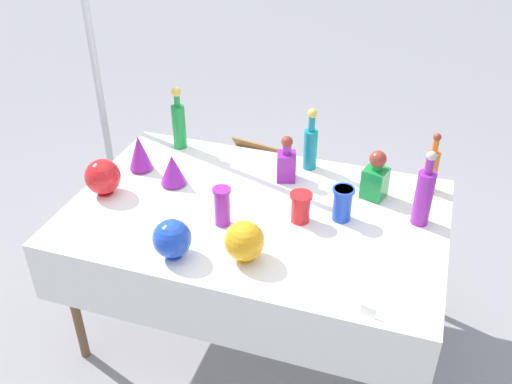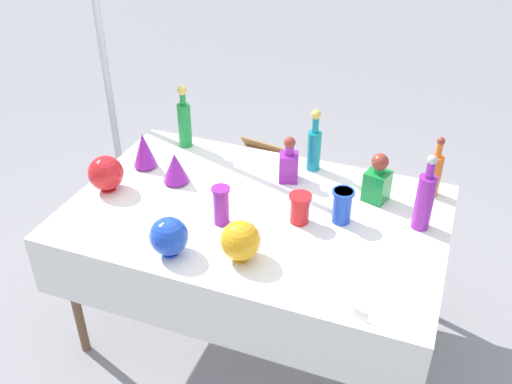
% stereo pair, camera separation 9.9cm
% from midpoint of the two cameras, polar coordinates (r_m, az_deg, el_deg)
% --- Properties ---
extents(ground_plane, '(40.00, 40.00, 0.00)m').
position_cam_midpoint_polar(ground_plane, '(3.12, 0.93, -13.33)').
color(ground_plane, gray).
extents(display_table, '(1.72, 1.10, 0.76)m').
position_cam_midpoint_polar(display_table, '(2.63, 0.81, -3.24)').
color(display_table, white).
rests_on(display_table, ground).
extents(tall_bottle_0, '(0.08, 0.08, 0.36)m').
position_cam_midpoint_polar(tall_bottle_0, '(2.56, 17.59, -0.70)').
color(tall_bottle_0, purple).
rests_on(tall_bottle_0, display_table).
extents(tall_bottle_1, '(0.07, 0.07, 0.33)m').
position_cam_midpoint_polar(tall_bottle_1, '(2.89, 6.82, 4.62)').
color(tall_bottle_1, teal).
rests_on(tall_bottle_1, display_table).
extents(tall_bottle_2, '(0.06, 0.06, 0.31)m').
position_cam_midpoint_polar(tall_bottle_2, '(2.82, 18.42, 1.86)').
color(tall_bottle_2, orange).
rests_on(tall_bottle_2, display_table).
extents(tall_bottle_3, '(0.07, 0.07, 0.35)m').
position_cam_midpoint_polar(tall_bottle_3, '(3.11, -6.27, 7.05)').
color(tall_bottle_3, '#198C38').
rests_on(tall_bottle_3, display_table).
extents(square_decanter_0, '(0.13, 0.13, 0.24)m').
position_cam_midpoint_polar(square_decanter_0, '(2.71, 13.09, 1.17)').
color(square_decanter_0, '#198C38').
rests_on(square_decanter_0, display_table).
extents(square_decanter_1, '(0.11, 0.11, 0.24)m').
position_cam_midpoint_polar(square_decanter_1, '(2.80, 4.32, 2.88)').
color(square_decanter_1, purple).
rests_on(square_decanter_1, display_table).
extents(slender_vase_0, '(0.10, 0.10, 0.14)m').
position_cam_midpoint_polar(slender_vase_0, '(2.52, 5.54, -1.55)').
color(slender_vase_0, red).
rests_on(slender_vase_0, display_table).
extents(slender_vase_1, '(0.10, 0.10, 0.16)m').
position_cam_midpoint_polar(slender_vase_1, '(2.54, 9.73, -1.28)').
color(slender_vase_1, blue).
rests_on(slender_vase_1, display_table).
extents(slender_vase_2, '(0.08, 0.08, 0.18)m').
position_cam_midpoint_polar(slender_vase_2, '(2.49, -2.37, -1.26)').
color(slender_vase_2, purple).
rests_on(slender_vase_2, display_table).
extents(fluted_vase_0, '(0.13, 0.13, 0.16)m').
position_cam_midpoint_polar(fluted_vase_0, '(2.80, -7.08, 2.43)').
color(fluted_vase_0, purple).
rests_on(fluted_vase_0, display_table).
extents(fluted_vase_1, '(0.12, 0.12, 0.19)m').
position_cam_midpoint_polar(fluted_vase_1, '(2.95, -10.21, 4.15)').
color(fluted_vase_1, purple).
rests_on(fluted_vase_1, display_table).
extents(round_bowl_0, '(0.17, 0.17, 0.17)m').
position_cam_midpoint_polar(round_bowl_0, '(2.30, -0.33, -4.91)').
color(round_bowl_0, orange).
rests_on(round_bowl_0, display_table).
extents(round_bowl_1, '(0.16, 0.16, 0.17)m').
position_cam_midpoint_polar(round_bowl_1, '(2.34, -7.51, -4.42)').
color(round_bowl_1, blue).
rests_on(round_bowl_1, display_table).
extents(round_bowl_2, '(0.17, 0.17, 0.18)m').
position_cam_midpoint_polar(round_bowl_2, '(2.80, -13.81, 1.83)').
color(round_bowl_2, red).
rests_on(round_bowl_2, display_table).
extents(price_tag_left, '(0.06, 0.03, 0.04)m').
position_cam_midpoint_polar(price_tag_left, '(2.13, 11.75, -12.00)').
color(price_tag_left, white).
rests_on(price_tag_left, display_table).
extents(cardboard_box_behind_left, '(0.50, 0.44, 0.43)m').
position_cam_midpoint_polar(cardboard_box_behind_left, '(3.93, 1.31, 1.09)').
color(cardboard_box_behind_left, tan).
rests_on(cardboard_box_behind_left, ground).
extents(canopy_pole, '(0.18, 0.18, 2.40)m').
position_cam_midpoint_polar(canopy_pole, '(3.51, -13.77, 10.11)').
color(canopy_pole, silver).
rests_on(canopy_pole, ground).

